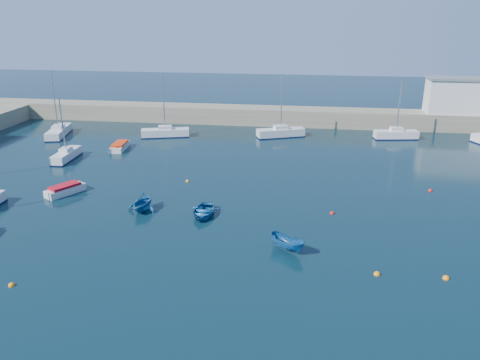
# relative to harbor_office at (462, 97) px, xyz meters

# --- Properties ---
(ground) EXTENTS (220.00, 220.00, 0.00)m
(ground) POSITION_rel_harbor_office_xyz_m (-30.00, -46.00, -5.10)
(ground) COLOR black
(ground) RESTS_ON ground
(back_wall) EXTENTS (96.00, 4.50, 2.60)m
(back_wall) POSITION_rel_harbor_office_xyz_m (-30.00, 0.00, -3.80)
(back_wall) COLOR gray
(back_wall) RESTS_ON ground
(harbor_office) EXTENTS (10.00, 4.00, 5.00)m
(harbor_office) POSITION_rel_harbor_office_xyz_m (0.00, 0.00, 0.00)
(harbor_office) COLOR silver
(harbor_office) RESTS_ON back_wall
(sailboat_3) EXTENTS (1.81, 5.65, 7.50)m
(sailboat_3) POSITION_rel_harbor_office_xyz_m (-51.58, -23.12, -4.49)
(sailboat_3) COLOR silver
(sailboat_3) RESTS_ON ground
(sailboat_4) EXTENTS (3.62, 7.48, 9.43)m
(sailboat_4) POSITION_rel_harbor_office_xyz_m (-58.43, -12.27, -4.47)
(sailboat_4) COLOR silver
(sailboat_4) RESTS_ON ground
(sailboat_5) EXTENTS (7.02, 3.73, 8.93)m
(sailboat_5) POSITION_rel_harbor_office_xyz_m (-42.92, -10.54, -4.46)
(sailboat_5) COLOR silver
(sailboat_5) RESTS_ON ground
(sailboat_6) EXTENTS (7.02, 4.34, 9.03)m
(sailboat_6) POSITION_rel_harbor_office_xyz_m (-26.44, -8.25, -4.43)
(sailboat_6) COLOR silver
(sailboat_6) RESTS_ON ground
(sailboat_7) EXTENTS (6.26, 2.69, 8.15)m
(sailboat_7) POSITION_rel_harbor_office_xyz_m (-10.14, -6.95, -4.43)
(sailboat_7) COLOR silver
(sailboat_7) RESTS_ON ground
(motorboat_1) EXTENTS (3.13, 4.05, 0.95)m
(motorboat_1) POSITION_rel_harbor_office_xyz_m (-46.13, -33.81, -4.65)
(motorboat_1) COLOR silver
(motorboat_1) RESTS_ON ground
(motorboat_2) EXTENTS (1.95, 4.55, 0.91)m
(motorboat_2) POSITION_rel_harbor_office_xyz_m (-46.92, -17.73, -4.67)
(motorboat_2) COLOR silver
(motorboat_2) RESTS_ON ground
(dinghy_center) EXTENTS (2.74, 3.80, 0.78)m
(dinghy_center) POSITION_rel_harbor_office_xyz_m (-31.43, -37.02, -4.71)
(dinghy_center) COLOR #155590
(dinghy_center) RESTS_ON ground
(dinghy_left) EXTENTS (3.23, 3.60, 1.69)m
(dinghy_left) POSITION_rel_harbor_office_xyz_m (-37.11, -36.72, -4.25)
(dinghy_left) COLOR #155590
(dinghy_left) RESTS_ON ground
(dinghy_right) EXTENTS (3.19, 2.76, 1.20)m
(dinghy_right) POSITION_rel_harbor_office_xyz_m (-23.75, -42.41, -4.50)
(dinghy_right) COLOR #155590
(dinghy_right) RESTS_ON ground
(buoy_0) EXTENTS (0.43, 0.43, 0.43)m
(buoy_0) POSITION_rel_harbor_office_xyz_m (-41.52, -49.88, -5.10)
(buoy_0) COLOR orange
(buoy_0) RESTS_ON ground
(buoy_1) EXTENTS (0.43, 0.43, 0.43)m
(buoy_1) POSITION_rel_harbor_office_xyz_m (-20.10, -34.91, -5.10)
(buoy_1) COLOR red
(buoy_1) RESTS_ON ground
(buoy_2) EXTENTS (0.46, 0.46, 0.46)m
(buoy_2) POSITION_rel_harbor_office_xyz_m (-17.46, -44.98, -5.10)
(buoy_2) COLOR orange
(buoy_2) RESTS_ON ground
(buoy_3) EXTENTS (0.40, 0.40, 0.40)m
(buoy_3) POSITION_rel_harbor_office_xyz_m (-35.04, -28.59, -5.10)
(buoy_3) COLOR orange
(buoy_3) RESTS_ON ground
(buoy_4) EXTENTS (0.45, 0.45, 0.45)m
(buoy_4) POSITION_rel_harbor_office_xyz_m (-10.08, -27.78, -5.10)
(buoy_4) COLOR red
(buoy_4) RESTS_ON ground
(buoy_5) EXTENTS (0.48, 0.48, 0.48)m
(buoy_5) POSITION_rel_harbor_office_xyz_m (-12.90, -44.85, -5.10)
(buoy_5) COLOR orange
(buoy_5) RESTS_ON ground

